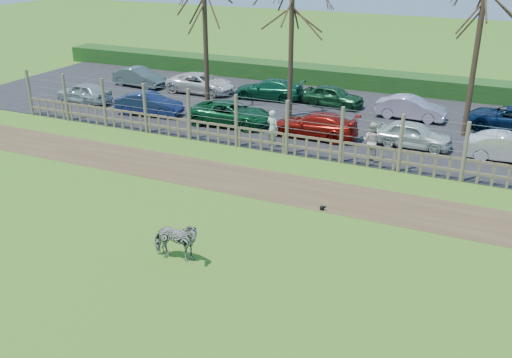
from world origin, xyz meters
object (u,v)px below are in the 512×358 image
at_px(tree_right, 480,27).
at_px(car_8, 201,83).
at_px(car_1, 149,104).
at_px(tree_mid, 292,25).
at_px(visitor_b, 372,141).
at_px(car_5, 509,148).
at_px(car_4, 413,134).
at_px(tree_left, 204,8).
at_px(car_2, 231,114).
at_px(car_11, 411,108).
at_px(zebra, 175,241).
at_px(car_10, 333,96).
at_px(visitor_a, 272,128).
at_px(crow, 322,208).
at_px(car_7, 139,77).
at_px(car_12, 509,118).
at_px(car_9, 269,89).
at_px(car_0, 84,92).
at_px(car_3, 315,125).

bearing_deg(tree_right, car_8, 173.04).
bearing_deg(car_1, tree_mid, -74.56).
height_order(visitor_b, car_5, visitor_b).
height_order(tree_right, car_4, tree_right).
relative_size(tree_left, car_1, 2.16).
bearing_deg(car_8, tree_mid, -110.04).
relative_size(visitor_b, car_5, 0.47).
relative_size(car_2, car_11, 1.19).
bearing_deg(zebra, car_2, 11.10).
xyz_separation_m(car_5, car_10, (-9.52, 5.25, 0.00)).
xyz_separation_m(tree_mid, visitor_a, (1.03, -4.82, -3.96)).
bearing_deg(crow, car_10, 105.83).
relative_size(car_4, car_5, 0.97).
bearing_deg(car_7, car_1, -134.82).
bearing_deg(car_2, car_12, -72.83).
relative_size(car_1, car_10, 1.03).
bearing_deg(visitor_b, tree_mid, -27.56).
bearing_deg(visitor_a, car_12, -125.71).
bearing_deg(car_10, car_5, -113.19).
height_order(tree_left, car_12, tree_left).
xyz_separation_m(visitor_b, car_12, (5.24, 7.08, -0.26)).
xyz_separation_m(car_4, car_11, (-0.90, 4.44, 0.00)).
relative_size(crow, car_9, 0.06).
xyz_separation_m(crow, car_0, (-17.25, 7.86, 0.55)).
bearing_deg(visitor_a, car_8, -24.25).
xyz_separation_m(car_4, car_7, (-18.32, 4.46, 0.00)).
relative_size(tree_mid, car_11, 1.87).
distance_m(tree_right, crow, 12.50).
distance_m(car_1, car_9, 7.37).
xyz_separation_m(crow, car_3, (-2.87, 7.50, 0.55)).
relative_size(car_5, car_12, 0.84).
height_order(car_8, car_12, same).
relative_size(car_3, car_4, 1.17).
distance_m(zebra, car_11, 17.96).
bearing_deg(crow, tree_left, 136.53).
bearing_deg(car_4, car_5, -90.00).
distance_m(crow, car_0, 18.96).
bearing_deg(visitor_a, car_11, -107.35).
distance_m(car_0, car_3, 14.38).
xyz_separation_m(car_1, car_5, (18.14, 0.53, 0.00)).
distance_m(car_1, car_12, 18.72).
bearing_deg(car_12, car_9, -90.63).
relative_size(visitor_b, car_10, 0.49).
distance_m(tree_mid, car_2, 5.48).
bearing_deg(car_0, tree_right, 103.06).
height_order(tree_mid, car_1, tree_mid).
bearing_deg(car_10, visitor_a, -178.13).
relative_size(tree_right, car_5, 2.02).
bearing_deg(car_3, visitor_b, 57.88).
bearing_deg(car_5, car_4, 82.23).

